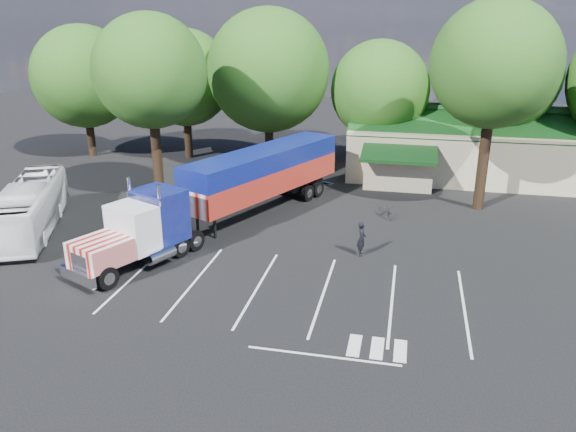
% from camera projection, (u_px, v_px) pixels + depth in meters
% --- Properties ---
extents(ground, '(120.00, 120.00, 0.00)m').
position_uv_depth(ground, '(285.00, 241.00, 32.56)').
color(ground, black).
rests_on(ground, ground).
extents(event_hall, '(24.20, 14.12, 5.55)m').
position_uv_depth(event_hall, '(498.00, 148.00, 45.39)').
color(event_hall, tan).
rests_on(event_hall, ground).
extents(tree_row_a, '(9.00, 9.00, 11.68)m').
position_uv_depth(tree_row_a, '(84.00, 77.00, 49.71)').
color(tree_row_a, black).
rests_on(tree_row_a, ground).
extents(tree_row_b, '(8.40, 8.40, 11.35)m').
position_uv_depth(tree_row_b, '(185.00, 78.00, 49.10)').
color(tree_row_b, black).
rests_on(tree_row_b, ground).
extents(tree_row_c, '(10.00, 10.00, 13.05)m').
position_uv_depth(tree_row_c, '(268.00, 71.00, 45.71)').
color(tree_row_c, black).
rests_on(tree_row_c, ground).
extents(tree_row_d, '(8.00, 8.00, 10.60)m').
position_uv_depth(tree_row_d, '(380.00, 90.00, 45.58)').
color(tree_row_d, black).
rests_on(tree_row_d, ground).
extents(tree_row_e, '(9.60, 9.60, 12.90)m').
position_uv_depth(tree_row_e, '(498.00, 73.00, 43.72)').
color(tree_row_e, black).
rests_on(tree_row_e, ground).
extents(tree_near_left, '(7.60, 7.60, 12.65)m').
position_uv_depth(tree_near_left, '(150.00, 72.00, 37.19)').
color(tree_near_left, black).
rests_on(tree_near_left, ground).
extents(tree_near_right, '(8.00, 8.00, 13.50)m').
position_uv_depth(tree_near_right, '(495.00, 65.00, 34.83)').
color(tree_near_right, black).
rests_on(tree_near_right, ground).
extents(semi_truck, '(10.96, 20.13, 4.39)m').
position_uv_depth(semi_truck, '(236.00, 185.00, 34.65)').
color(semi_truck, black).
rests_on(semi_truck, ground).
extents(woman, '(0.57, 0.77, 1.94)m').
position_uv_depth(woman, '(362.00, 239.00, 30.38)').
color(woman, black).
rests_on(woman, ground).
extents(bicycle, '(1.43, 1.71, 0.88)m').
position_uv_depth(bicycle, '(386.00, 211.00, 36.20)').
color(bicycle, black).
rests_on(bicycle, ground).
extents(tour_bus, '(6.62, 10.83, 2.99)m').
position_uv_depth(tour_bus, '(31.00, 207.00, 33.68)').
color(tour_bus, white).
rests_on(tour_bus, ground).
extents(silver_sedan, '(4.29, 2.60, 1.34)m').
position_uv_depth(silver_sedan, '(438.00, 176.00, 43.26)').
color(silver_sedan, '#B1B4B9').
rests_on(silver_sedan, ground).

